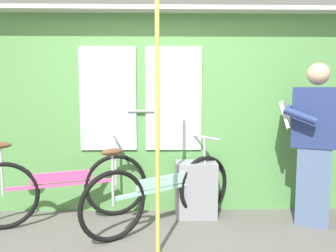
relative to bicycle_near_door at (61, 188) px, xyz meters
name	(u,v)px	position (x,y,z in m)	size (l,w,h in m)	color
train_door_wall	(159,108)	(0.98, 0.35, 0.78)	(4.35, 0.28, 2.17)	#56934C
bicycle_near_door	(61,188)	(0.00, 0.00, 0.00)	(1.67, 0.68, 0.87)	black
bicycle_leaning_behind	(162,192)	(1.01, -0.15, -0.01)	(1.44, 0.98, 0.85)	black
passenger_reading_newspaper	(314,141)	(2.49, -0.10, 0.48)	(0.62, 0.55, 1.59)	slate
trash_bin_by_wall	(196,189)	(1.37, 0.13, -0.06)	(0.43, 0.28, 0.58)	gray
handrail_pole	(157,124)	(0.97, -0.66, 0.71)	(0.04, 0.04, 2.13)	#C6C14C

